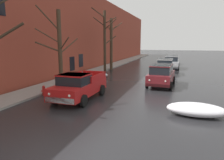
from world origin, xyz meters
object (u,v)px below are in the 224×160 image
(suv_white_parked_kerbside_mid, at_px, (165,66))
(fire_hydrant, at_px, (44,90))
(bare_tree_second_along_sidewalk, at_px, (59,49))
(sedan_darkblue_queued_behind_truck, at_px, (173,60))
(suv_silver_parked_far_down_block, at_px, (172,62))
(pickup_truck_red_approaching_near_lane, at_px, (79,86))
(bare_tree_mid_block, at_px, (105,40))
(bare_tree_far_down_block, at_px, (111,43))
(suv_maroon_parked_kerbside_close, at_px, (162,74))

(suv_white_parked_kerbside_mid, relative_size, fire_hydrant, 6.10)
(bare_tree_second_along_sidewalk, relative_size, sedan_darkblue_queued_behind_truck, 1.61)
(bare_tree_second_along_sidewalk, height_order, suv_silver_parked_far_down_block, bare_tree_second_along_sidewalk)
(bare_tree_second_along_sidewalk, height_order, pickup_truck_red_approaching_near_lane, bare_tree_second_along_sidewalk)
(bare_tree_mid_block, bearing_deg, suv_silver_parked_far_down_block, 38.98)
(pickup_truck_red_approaching_near_lane, relative_size, fire_hydrant, 6.96)
(suv_white_parked_kerbside_mid, bearing_deg, bare_tree_far_down_block, 163.55)
(bare_tree_mid_block, bearing_deg, pickup_truck_red_approaching_near_lane, -77.54)
(bare_tree_far_down_block, relative_size, sedan_darkblue_queued_behind_truck, 1.73)
(fire_hydrant, bearing_deg, bare_tree_second_along_sidewalk, 89.48)
(bare_tree_second_along_sidewalk, bearing_deg, bare_tree_mid_block, 89.56)
(bare_tree_far_down_block, relative_size, suv_maroon_parked_kerbside_close, 1.50)
(suv_silver_parked_far_down_block, height_order, fire_hydrant, suv_silver_parked_far_down_block)
(bare_tree_mid_block, height_order, bare_tree_far_down_block, bare_tree_mid_block)
(bare_tree_mid_block, bearing_deg, fire_hydrant, -90.45)
(suv_silver_parked_far_down_block, distance_m, fire_hydrant, 20.12)
(bare_tree_second_along_sidewalk, relative_size, suv_white_parked_kerbside_mid, 1.47)
(bare_tree_second_along_sidewalk, distance_m, pickup_truck_red_approaching_near_lane, 4.33)
(bare_tree_mid_block, bearing_deg, suv_maroon_parked_kerbside_close, -40.11)
(suv_silver_parked_far_down_block, bearing_deg, suv_white_parked_kerbside_mid, -94.71)
(bare_tree_mid_block, bearing_deg, bare_tree_second_along_sidewalk, -90.44)
(bare_tree_second_along_sidewalk, bearing_deg, fire_hydrant, -90.52)
(bare_tree_mid_block, distance_m, suv_white_parked_kerbside_mid, 7.88)
(bare_tree_second_along_sidewalk, xyz_separation_m, fire_hydrant, (-0.02, -2.17, -2.85))
(bare_tree_second_along_sidewalk, bearing_deg, bare_tree_far_down_block, 89.84)
(suv_silver_parked_far_down_block, xyz_separation_m, sedan_darkblue_queued_behind_truck, (-0.10, 6.40, -0.24))
(bare_tree_second_along_sidewalk, height_order, suv_white_parked_kerbside_mid, bare_tree_second_along_sidewalk)
(bare_tree_far_down_block, relative_size, fire_hydrant, 9.63)
(suv_maroon_parked_kerbside_close, bearing_deg, fire_hydrant, -141.72)
(sedan_darkblue_queued_behind_truck, bearing_deg, bare_tree_mid_block, -121.10)
(bare_tree_mid_block, bearing_deg, bare_tree_far_down_block, 90.90)
(bare_tree_second_along_sidewalk, relative_size, bare_tree_far_down_block, 0.93)
(bare_tree_second_along_sidewalk, bearing_deg, sedan_darkblue_queued_behind_truck, 71.25)
(suv_silver_parked_far_down_block, bearing_deg, bare_tree_second_along_sidewalk, -115.57)
(bare_tree_second_along_sidewalk, height_order, suv_maroon_parked_kerbside_close, bare_tree_second_along_sidewalk)
(bare_tree_second_along_sidewalk, distance_m, bare_tree_far_down_block, 12.67)
(bare_tree_far_down_block, xyz_separation_m, pickup_truck_red_approaching_near_lane, (2.78, -14.98, -2.72))
(bare_tree_second_along_sidewalk, height_order, bare_tree_far_down_block, bare_tree_far_down_block)
(fire_hydrant, bearing_deg, pickup_truck_red_approaching_near_lane, -2.98)
(bare_tree_mid_block, distance_m, pickup_truck_red_approaching_near_lane, 13.08)
(bare_tree_mid_block, height_order, suv_white_parked_kerbside_mid, bare_tree_mid_block)
(bare_tree_far_down_block, xyz_separation_m, fire_hydrant, (-0.06, -14.83, -3.25))
(suv_white_parked_kerbside_mid, relative_size, suv_silver_parked_far_down_block, 0.90)
(pickup_truck_red_approaching_near_lane, bearing_deg, suv_silver_parked_far_down_block, 74.99)
(bare_tree_mid_block, relative_size, fire_hydrant, 10.71)
(suv_maroon_parked_kerbside_close, xyz_separation_m, suv_white_parked_kerbside_mid, (-0.20, 6.71, -0.00))
(bare_tree_second_along_sidewalk, xyz_separation_m, pickup_truck_red_approaching_near_lane, (2.82, -2.32, -2.32))
(pickup_truck_red_approaching_near_lane, bearing_deg, suv_white_parked_kerbside_mid, 70.57)
(suv_silver_parked_far_down_block, relative_size, sedan_darkblue_queued_behind_truck, 1.21)
(suv_maroon_parked_kerbside_close, bearing_deg, bare_tree_far_down_block, 130.24)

